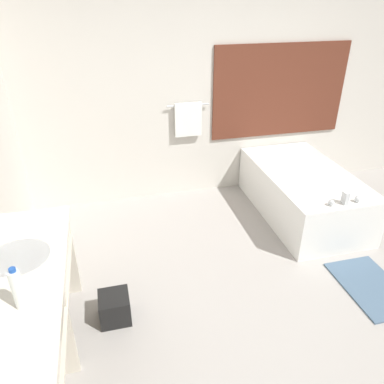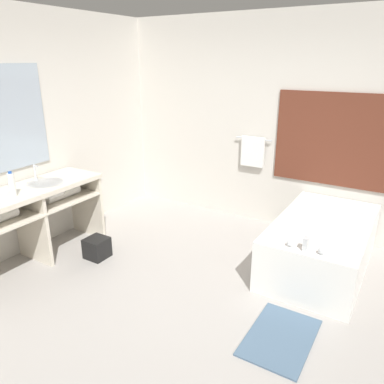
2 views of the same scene
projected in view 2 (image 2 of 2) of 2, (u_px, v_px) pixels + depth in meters
name	position (u px, v px, depth m)	size (l,w,h in m)	color
ground_plane	(186.00, 308.00, 3.41)	(16.00, 16.00, 0.00)	#A8A39E
wall_back_with_blinds	(281.00, 125.00, 4.74)	(7.40, 0.13, 2.70)	silver
wall_left_with_mirror	(11.00, 136.00, 4.05)	(0.08, 7.40, 2.70)	silver
vanity_counter	(32.00, 207.00, 4.04)	(0.58, 1.64, 0.85)	beige
sink_faucet	(35.00, 173.00, 4.19)	(0.09, 0.04, 0.18)	silver
bathtub	(321.00, 242.00, 3.99)	(0.91, 1.65, 0.66)	white
water_bottle_1	(12.00, 185.00, 3.69)	(0.06, 0.06, 0.26)	silver
waste_bin	(97.00, 248.00, 4.25)	(0.24, 0.24, 0.23)	black
bath_mat	(280.00, 337.00, 3.04)	(0.49, 0.75, 0.02)	slate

